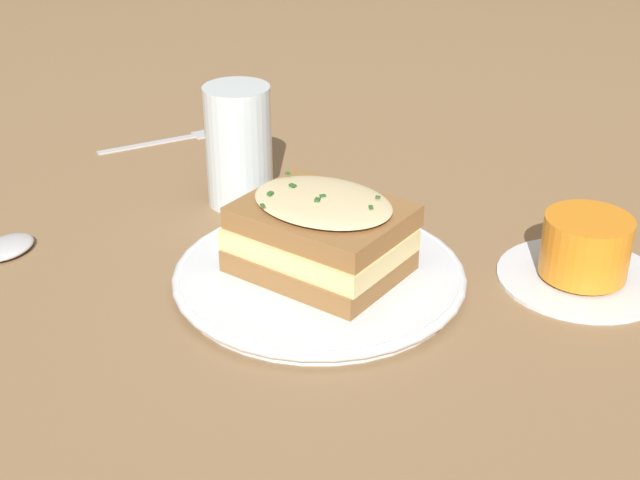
{
  "coord_description": "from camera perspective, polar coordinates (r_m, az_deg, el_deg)",
  "views": [
    {
      "loc": [
        0.31,
        -0.57,
        0.38
      ],
      "look_at": [
        0.0,
        -0.01,
        0.04
      ],
      "focal_mm": 50.0,
      "sensor_mm": 36.0,
      "label": 1
    }
  ],
  "objects": [
    {
      "name": "sandwich",
      "position": [
        0.72,
        -0.08,
        0.29
      ],
      "size": [
        0.15,
        0.12,
        0.07
      ],
      "rotation": [
        0.0,
        0.0,
        6.15
      ],
      "color": "olive",
      "rests_on": "dinner_plate"
    },
    {
      "name": "water_glass",
      "position": [
        0.87,
        -5.23,
        6.02
      ],
      "size": [
        0.06,
        0.06,
        0.12
      ],
      "primitive_type": "cylinder",
      "color": "silver",
      "rests_on": "ground_plane"
    },
    {
      "name": "dinner_plate",
      "position": [
        0.74,
        0.0,
        -2.34
      ],
      "size": [
        0.24,
        0.24,
        0.02
      ],
      "color": "white",
      "rests_on": "ground_plane"
    },
    {
      "name": "ground_plane",
      "position": [
        0.75,
        0.17,
        -2.71
      ],
      "size": [
        2.4,
        2.4,
        0.0
      ],
      "primitive_type": "plane",
      "color": "olive"
    },
    {
      "name": "teacup_with_saucer",
      "position": [
        0.78,
        16.58,
        -0.87
      ],
      "size": [
        0.14,
        0.14,
        0.06
      ],
      "rotation": [
        0.0,
        0.0,
        1.62
      ],
      "color": "white",
      "rests_on": "ground_plane"
    },
    {
      "name": "fork",
      "position": [
        1.06,
        -8.04,
        6.67
      ],
      "size": [
        0.12,
        0.16,
        0.0
      ],
      "rotation": [
        0.0,
        0.0,
        5.7
      ],
      "color": "silver",
      "rests_on": "ground_plane"
    }
  ]
}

